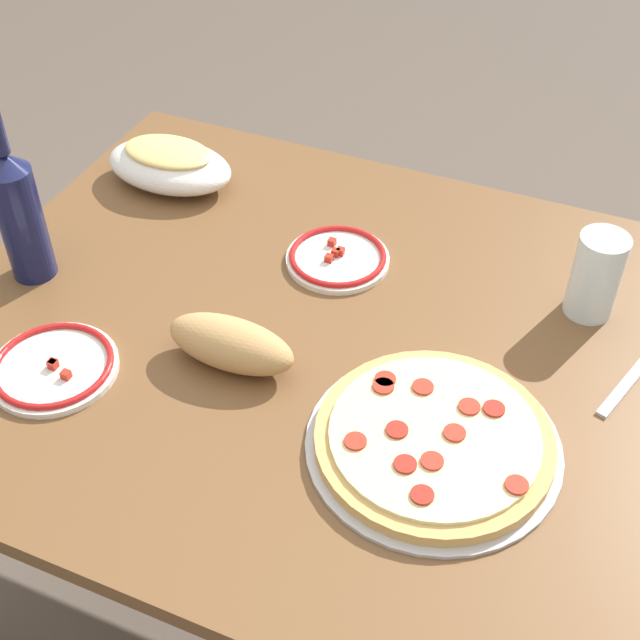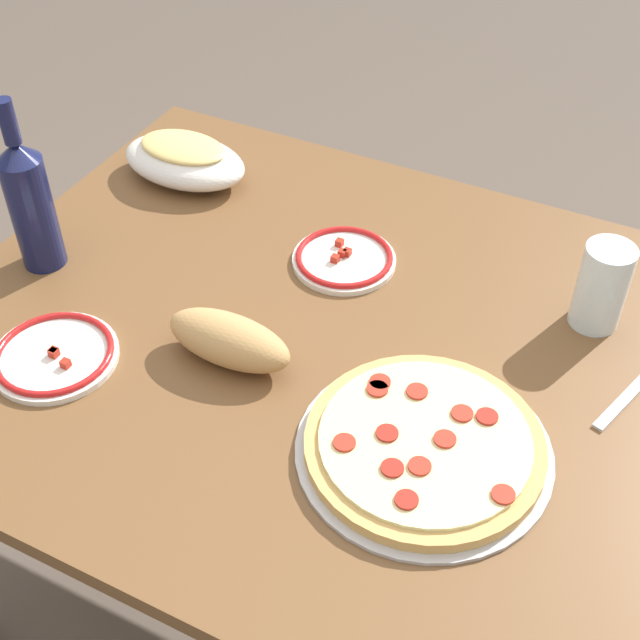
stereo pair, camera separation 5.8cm
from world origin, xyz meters
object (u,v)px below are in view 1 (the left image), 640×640
(dining_table, at_px, (320,386))
(pepperoni_pizza, at_px, (434,440))
(baked_pasta_dish, at_px, (169,163))
(water_glass, at_px, (596,275))
(side_plate_far, at_px, (54,367))
(side_plate_near, at_px, (338,258))
(wine_bottle, at_px, (19,213))
(bread_loaf, at_px, (231,344))

(dining_table, bearing_deg, pepperoni_pizza, 147.83)
(pepperoni_pizza, height_order, baked_pasta_dish, baked_pasta_dish)
(water_glass, distance_m, side_plate_far, 0.81)
(side_plate_near, bearing_deg, side_plate_far, 54.38)
(wine_bottle, relative_size, side_plate_near, 1.72)
(pepperoni_pizza, distance_m, water_glass, 0.38)
(water_glass, bearing_deg, baked_pasta_dish, -4.04)
(side_plate_near, distance_m, side_plate_far, 0.48)
(baked_pasta_dish, relative_size, side_plate_near, 1.41)
(pepperoni_pizza, height_order, bread_loaf, bread_loaf)
(side_plate_near, relative_size, side_plate_far, 0.92)
(pepperoni_pizza, height_order, water_glass, water_glass)
(side_plate_near, xyz_separation_m, bread_loaf, (0.05, 0.27, 0.03))
(bread_loaf, bearing_deg, pepperoni_pizza, 173.42)
(pepperoni_pizza, bearing_deg, baked_pasta_dish, -32.74)
(pepperoni_pizza, height_order, side_plate_far, pepperoni_pizza)
(baked_pasta_dish, bearing_deg, water_glass, 175.96)
(pepperoni_pizza, height_order, wine_bottle, wine_bottle)
(side_plate_far, relative_size, bread_loaf, 0.95)
(baked_pasta_dish, xyz_separation_m, side_plate_near, (-0.37, 0.10, -0.03))
(dining_table, distance_m, wine_bottle, 0.54)
(dining_table, distance_m, side_plate_near, 0.21)
(wine_bottle, height_order, bread_loaf, wine_bottle)
(dining_table, height_order, water_glass, water_glass)
(baked_pasta_dish, relative_size, wine_bottle, 0.82)
(dining_table, xyz_separation_m, bread_loaf, (0.09, 0.10, 0.15))
(pepperoni_pizza, distance_m, bread_loaf, 0.32)
(pepperoni_pizza, bearing_deg, dining_table, -32.17)
(baked_pasta_dish, height_order, bread_loaf, baked_pasta_dish)
(dining_table, xyz_separation_m, side_plate_near, (0.04, -0.17, 0.12))
(water_glass, xyz_separation_m, side_plate_far, (0.68, 0.43, -0.06))
(bread_loaf, bearing_deg, side_plate_far, 27.10)
(side_plate_near, bearing_deg, wine_bottle, 26.13)
(dining_table, bearing_deg, side_plate_near, -76.35)
(baked_pasta_dish, relative_size, side_plate_far, 1.30)
(water_glass, bearing_deg, dining_table, 30.79)
(pepperoni_pizza, xyz_separation_m, side_plate_near, (0.26, -0.31, -0.01))
(pepperoni_pizza, xyz_separation_m, wine_bottle, (0.70, -0.09, 0.10))
(baked_pasta_dish, distance_m, wine_bottle, 0.33)
(dining_table, height_order, bread_loaf, bread_loaf)
(pepperoni_pizza, distance_m, wine_bottle, 0.72)
(side_plate_far, bearing_deg, wine_bottle, -47.07)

